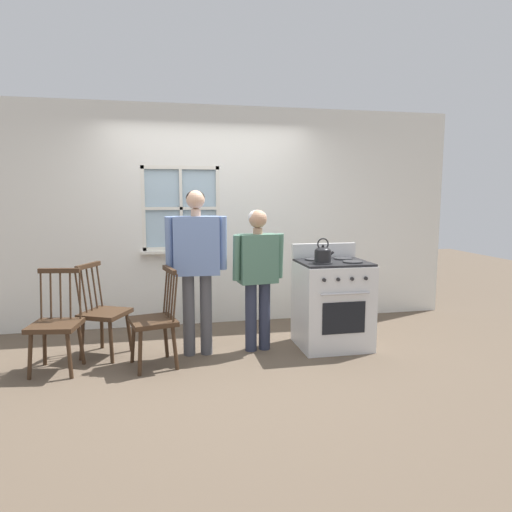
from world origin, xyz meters
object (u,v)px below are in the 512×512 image
at_px(chair_near_wall, 155,321).
at_px(kettle, 323,254).
at_px(chair_center_cluster, 56,325).
at_px(person_teen_center, 258,268).
at_px(person_elderly_left, 196,257).
at_px(chair_by_window, 103,313).
at_px(stove, 332,303).
at_px(potted_plant, 182,243).

height_order(chair_near_wall, kettle, kettle).
xyz_separation_m(chair_near_wall, kettle, (1.68, 0.08, 0.59)).
relative_size(chair_center_cluster, person_teen_center, 0.64).
relative_size(person_elderly_left, person_teen_center, 1.13).
xyz_separation_m(chair_by_window, stove, (2.36, -0.19, 0.04)).
relative_size(chair_by_window, chair_center_cluster, 1.00).
relative_size(person_teen_center, kettle, 5.94).
relative_size(chair_near_wall, stove, 0.87).
bearing_deg(chair_near_wall, stove, 82.92).
bearing_deg(chair_center_cluster, person_teen_center, 14.23).
bearing_deg(potted_plant, person_elderly_left, -85.21).
distance_m(person_teen_center, potted_plant, 1.29).
bearing_deg(chair_near_wall, person_elderly_left, 106.19).
height_order(chair_by_window, stove, stove).
relative_size(stove, potted_plant, 4.29).
distance_m(chair_near_wall, potted_plant, 1.48).
bearing_deg(chair_center_cluster, chair_near_wall, 4.98).
relative_size(kettle, potted_plant, 0.98).
xyz_separation_m(stove, kettle, (-0.16, -0.13, 0.55)).
height_order(chair_center_cluster, person_elderly_left, person_elderly_left).
height_order(chair_center_cluster, stove, stove).
relative_size(chair_by_window, potted_plant, 3.72).
distance_m(chair_center_cluster, potted_plant, 1.85).
bearing_deg(person_elderly_left, kettle, -4.73).
bearing_deg(chair_near_wall, kettle, 79.11).
xyz_separation_m(kettle, potted_plant, (-1.36, 1.24, 0.01)).
xyz_separation_m(chair_by_window, kettle, (2.20, -0.32, 0.59)).
height_order(person_elderly_left, stove, person_elderly_left).
height_order(chair_center_cluster, kettle, kettle).
bearing_deg(stove, potted_plant, 144.03).
xyz_separation_m(chair_near_wall, person_elderly_left, (0.42, 0.24, 0.57)).
distance_m(chair_by_window, person_elderly_left, 1.10).
height_order(chair_near_wall, person_elderly_left, person_elderly_left).
height_order(chair_by_window, chair_center_cluster, same).
xyz_separation_m(person_teen_center, kettle, (0.64, -0.17, 0.15)).
distance_m(chair_near_wall, person_elderly_left, 0.74).
bearing_deg(person_elderly_left, stove, 1.31).
bearing_deg(person_teen_center, chair_center_cluster, 178.64).
height_order(chair_by_window, person_teen_center, person_teen_center).
xyz_separation_m(chair_center_cluster, stove, (2.74, 0.16, 0.04)).
xyz_separation_m(person_elderly_left, person_teen_center, (0.63, 0.01, -0.13)).
bearing_deg(person_teen_center, chair_by_window, 167.40).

